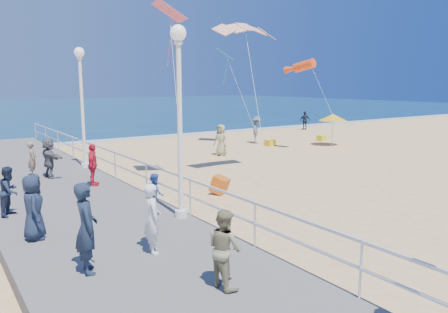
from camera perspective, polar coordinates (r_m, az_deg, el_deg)
ground at (r=15.93m, az=11.62°, el=-5.83°), size 160.00×160.00×0.00m
ocean at (r=76.54m, az=-26.07°, el=5.50°), size 160.00×90.00×0.05m
surf_line at (r=33.30m, az=-14.58°, el=2.12°), size 160.00×1.20×0.04m
boardwalk at (r=11.90m, az=-14.84°, el=-10.29°), size 5.00×44.00×0.40m
railing at (r=12.58m, az=-4.46°, el=-3.92°), size 0.05×42.00×0.55m
lamp_post_mid at (r=12.09m, az=-5.85°, el=7.07°), size 0.44×0.44×5.32m
lamp_post_far at (r=20.45m, az=-18.12°, el=7.66°), size 0.44×0.44×5.32m
woman_holding_toddler at (r=9.97m, az=-9.33°, el=-7.97°), size 0.50×0.65×1.59m
toddler_held at (r=10.02m, az=-9.00°, el=-4.78°), size 0.44×0.52×0.93m
spectator_0 at (r=9.22m, az=-17.53°, el=-8.88°), size 0.54×0.73×1.86m
spectator_1 at (r=8.27m, az=0.05°, el=-11.91°), size 0.60×0.75×1.50m
spectator_3 at (r=16.88m, az=-16.77°, el=-1.04°), size 0.74×1.00×1.58m
spectator_4 at (r=11.60m, az=-23.66°, el=-6.09°), size 0.62×0.86×1.62m
spectator_5 at (r=18.83m, az=-21.87°, el=-0.17°), size 0.77×1.58×1.63m
spectator_6 at (r=19.34m, az=-23.75°, el=-0.33°), size 0.41×0.57×1.45m
spectator_7 at (r=13.99m, az=-26.21°, el=-4.06°), size 0.84×0.88×1.44m
beach_walker_a at (r=30.64m, az=4.26°, el=3.49°), size 1.32×1.38×1.89m
beach_walker_b at (r=40.14m, az=10.52°, el=4.65°), size 1.06×0.69×1.68m
beach_walker_c at (r=25.30m, az=-0.40°, el=2.16°), size 0.85×1.04×1.83m
box_kite at (r=16.58m, az=-0.58°, el=-3.95°), size 0.85×0.89×0.74m
beach_umbrella at (r=30.15m, az=14.04°, el=4.98°), size 1.90×1.90×2.14m
beach_chair_left at (r=29.51m, az=6.02°, el=1.78°), size 0.55×0.55×0.40m
beach_chair_right at (r=32.72m, az=12.63°, el=2.37°), size 0.55×0.55×0.40m
kite_parafoil at (r=20.02m, az=2.89°, el=16.54°), size 3.08×0.94×0.65m
kite_windsock at (r=27.33m, az=10.45°, el=11.59°), size 0.95×2.36×1.01m
kite_diamond_pink at (r=18.84m, az=-7.17°, el=18.31°), size 1.46×1.60×0.73m
kite_diamond_green at (r=30.08m, az=0.20°, el=13.21°), size 1.73×1.76×0.77m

